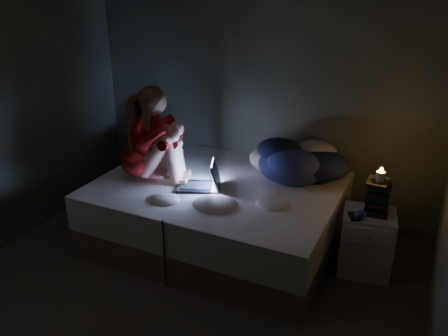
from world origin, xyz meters
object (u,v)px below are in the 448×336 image
Objects in this scene: woman at (139,134)px; laptop at (198,174)px; nightstand at (366,242)px; phone at (352,215)px; bed at (218,212)px; candle at (381,173)px.

laptop is at bearing -13.27° from woman.
nightstand is (1.45, 0.24, -0.44)m from laptop.
laptop is 1.34m from phone.
candle is (1.36, 0.13, 0.61)m from bed.
woman is 6.27× the size of phone.
bed is 26.64× the size of candle.
woman is at bearing 179.26° from nightstand.
candle reaches higher than phone.
woman is 10.98× the size of candle.
candle is (0.03, 0.04, 0.62)m from nightstand.
candle reaches higher than laptop.
bed is 0.47m from laptop.
bed reaches higher than phone.
laptop is 4.65× the size of candle.
phone is at bearing -12.41° from woman.
phone is at bearing -0.68° from bed.
candle is 0.40m from phone.
woman is at bearing 162.74° from laptop.
laptop reaches higher than phone.
candle is 0.57× the size of phone.
nightstand is (1.33, 0.09, -0.02)m from bed.
nightstand is 3.95× the size of phone.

